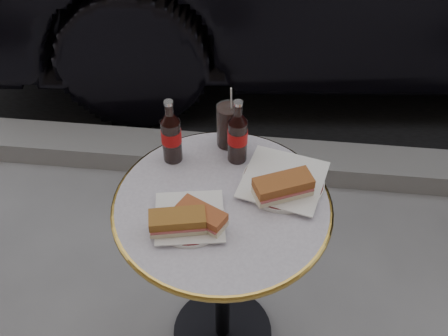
# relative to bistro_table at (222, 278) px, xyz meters

# --- Properties ---
(ground) EXTENTS (80.00, 80.00, 0.00)m
(ground) POSITION_rel_bistro_table_xyz_m (0.00, 0.00, -0.37)
(ground) COLOR gray
(ground) RESTS_ON ground
(curb) EXTENTS (40.00, 0.20, 0.12)m
(curb) POSITION_rel_bistro_table_xyz_m (0.00, 0.90, -0.32)
(curb) COLOR gray
(curb) RESTS_ON ground
(bistro_table) EXTENTS (0.62, 0.62, 0.73)m
(bistro_table) POSITION_rel_bistro_table_xyz_m (0.00, 0.00, 0.00)
(bistro_table) COLOR #BAB2C4
(bistro_table) RESTS_ON ground
(plate_left) EXTENTS (0.20, 0.20, 0.01)m
(plate_left) POSITION_rel_bistro_table_xyz_m (-0.08, -0.07, 0.37)
(plate_left) COLOR white
(plate_left) RESTS_ON bistro_table
(plate_right) EXTENTS (0.31, 0.31, 0.01)m
(plate_right) POSITION_rel_bistro_table_xyz_m (0.17, 0.10, 0.37)
(plate_right) COLOR white
(plate_right) RESTS_ON bistro_table
(sandwich_left_a) EXTENTS (0.16, 0.10, 0.05)m
(sandwich_left_a) POSITION_rel_bistro_table_xyz_m (-0.10, -0.11, 0.40)
(sandwich_left_a) COLOR #965F26
(sandwich_left_a) RESTS_ON plate_left
(sandwich_left_b) EXTENTS (0.15, 0.12, 0.05)m
(sandwich_left_b) POSITION_rel_bistro_table_xyz_m (-0.04, -0.08, 0.40)
(sandwich_left_b) COLOR #A24E29
(sandwich_left_b) RESTS_ON plate_left
(sandwich_right) EXTENTS (0.18, 0.14, 0.06)m
(sandwich_right) POSITION_rel_bistro_table_xyz_m (0.17, 0.04, 0.41)
(sandwich_right) COLOR #985226
(sandwich_right) RESTS_ON plate_right
(cola_bottle_left) EXTENTS (0.07, 0.07, 0.22)m
(cola_bottle_left) POSITION_rel_bistro_table_xyz_m (-0.17, 0.16, 0.47)
(cola_bottle_left) COLOR black
(cola_bottle_left) RESTS_ON bistro_table
(cola_bottle_right) EXTENTS (0.07, 0.07, 0.22)m
(cola_bottle_right) POSITION_rel_bistro_table_xyz_m (0.03, 0.18, 0.47)
(cola_bottle_right) COLOR black
(cola_bottle_right) RESTS_ON bistro_table
(cola_glass) EXTENTS (0.08, 0.08, 0.15)m
(cola_glass) POSITION_rel_bistro_table_xyz_m (-0.01, 0.25, 0.44)
(cola_glass) COLOR black
(cola_glass) RESTS_ON bistro_table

